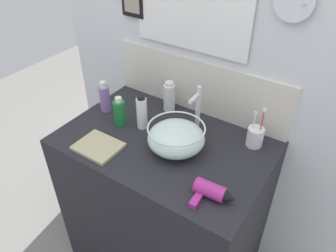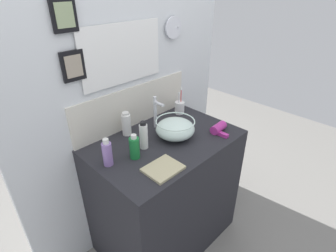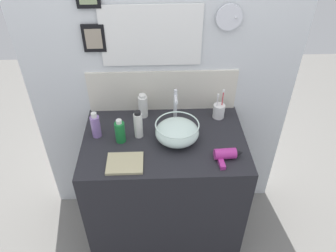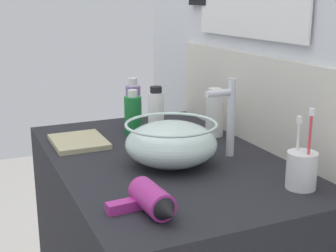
# 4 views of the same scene
# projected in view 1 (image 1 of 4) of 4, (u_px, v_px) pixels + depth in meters

# --- Properties ---
(vanity_counter) EXTENTS (1.00, 0.65, 0.94)m
(vanity_counter) POSITION_uv_depth(u_px,v_px,m) (165.00, 206.00, 1.84)
(vanity_counter) COLOR #232328
(vanity_counter) RESTS_ON ground
(back_panel) EXTENTS (1.77, 0.10, 2.51)m
(back_panel) POSITION_uv_depth(u_px,v_px,m) (204.00, 53.00, 1.61)
(back_panel) COLOR silver
(back_panel) RESTS_ON ground
(glass_bowl_sink) EXTENTS (0.26, 0.26, 0.12)m
(glass_bowl_sink) POSITION_uv_depth(u_px,v_px,m) (176.00, 138.00, 1.48)
(glass_bowl_sink) COLOR silver
(glass_bowl_sink) RESTS_ON vanity_counter
(faucet) EXTENTS (0.02, 0.10, 0.24)m
(faucet) POSITION_uv_depth(u_px,v_px,m) (197.00, 106.00, 1.57)
(faucet) COLOR silver
(faucet) RESTS_ON vanity_counter
(hair_drier) EXTENTS (0.17, 0.13, 0.06)m
(hair_drier) POSITION_uv_depth(u_px,v_px,m) (212.00, 192.00, 1.27)
(hair_drier) COLOR #B22D8C
(hair_drier) RESTS_ON vanity_counter
(toothbrush_cup) EXTENTS (0.08, 0.08, 0.21)m
(toothbrush_cup) POSITION_uv_depth(u_px,v_px,m) (255.00, 137.00, 1.52)
(toothbrush_cup) COLOR white
(toothbrush_cup) RESTS_ON vanity_counter
(lotion_bottle) EXTENTS (0.06, 0.06, 0.17)m
(lotion_bottle) POSITION_uv_depth(u_px,v_px,m) (105.00, 98.00, 1.74)
(lotion_bottle) COLOR #8C6BB2
(lotion_bottle) RESTS_ON vanity_counter
(shampoo_bottle) EXTENTS (0.06, 0.06, 0.16)m
(shampoo_bottle) POSITION_uv_depth(u_px,v_px,m) (120.00, 112.00, 1.64)
(shampoo_bottle) COLOR #197233
(shampoo_bottle) RESTS_ON vanity_counter
(spray_bottle) EXTENTS (0.06, 0.06, 0.17)m
(spray_bottle) POSITION_uv_depth(u_px,v_px,m) (169.00, 97.00, 1.74)
(spray_bottle) COLOR white
(spray_bottle) RESTS_ON vanity_counter
(soap_dispenser) EXTENTS (0.05, 0.05, 0.18)m
(soap_dispenser) POSITION_uv_depth(u_px,v_px,m) (142.00, 112.00, 1.61)
(soap_dispenser) COLOR white
(soap_dispenser) RESTS_ON vanity_counter
(hand_towel) EXTENTS (0.20, 0.17, 0.02)m
(hand_towel) POSITION_uv_depth(u_px,v_px,m) (98.00, 147.00, 1.52)
(hand_towel) COLOR tan
(hand_towel) RESTS_ON vanity_counter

